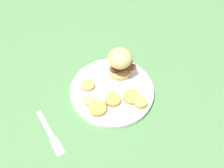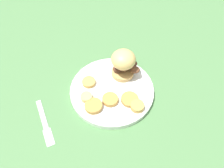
% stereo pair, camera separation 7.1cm
% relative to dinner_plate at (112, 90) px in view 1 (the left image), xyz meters
% --- Properties ---
extents(ground_plane, '(4.00, 4.00, 0.00)m').
position_rel_dinner_plate_xyz_m(ground_plane, '(0.00, 0.00, -0.01)').
color(ground_plane, '#4C7A47').
extents(dinner_plate, '(0.28, 0.28, 0.02)m').
position_rel_dinner_plate_xyz_m(dinner_plate, '(0.00, 0.00, 0.00)').
color(dinner_plate, white).
rests_on(dinner_plate, ground_plane).
extents(sandwich, '(0.10, 0.10, 0.10)m').
position_rel_dinner_plate_xyz_m(sandwich, '(0.08, -0.01, 0.06)').
color(sandwich, tan).
rests_on(sandwich, dinner_plate).
extents(potato_round_0, '(0.06, 0.06, 0.01)m').
position_rel_dinner_plate_xyz_m(potato_round_0, '(-0.09, 0.02, 0.02)').
color(potato_round_0, '#BC8942').
rests_on(potato_round_0, dinner_plate).
extents(potato_round_1, '(0.05, 0.05, 0.01)m').
position_rel_dinner_plate_xyz_m(potato_round_1, '(-0.05, -0.02, 0.02)').
color(potato_round_1, '#BC8942').
rests_on(potato_round_1, dinner_plate).
extents(potato_round_2, '(0.05, 0.05, 0.01)m').
position_rel_dinner_plate_xyz_m(potato_round_2, '(-0.01, 0.08, 0.01)').
color(potato_round_2, tan).
rests_on(potato_round_2, dinner_plate).
extents(potato_round_3, '(0.04, 0.04, 0.02)m').
position_rel_dinner_plate_xyz_m(potato_round_3, '(-0.03, -0.10, 0.02)').
color(potato_round_3, tan).
rests_on(potato_round_3, dinner_plate).
extents(potato_round_4, '(0.06, 0.06, 0.01)m').
position_rel_dinner_plate_xyz_m(potato_round_4, '(-0.02, -0.07, 0.01)').
color(potato_round_4, '#BC8942').
rests_on(potato_round_4, dinner_plate).
extents(potato_round_5, '(0.04, 0.04, 0.02)m').
position_rel_dinner_plate_xyz_m(potato_round_5, '(-0.07, 0.06, 0.02)').
color(potato_round_5, '#DBB766').
rests_on(potato_round_5, dinner_plate).
extents(fork, '(0.12, 0.14, 0.00)m').
position_rel_dinner_plate_xyz_m(fork, '(-0.19, 0.14, -0.01)').
color(fork, silver).
rests_on(fork, ground_plane).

